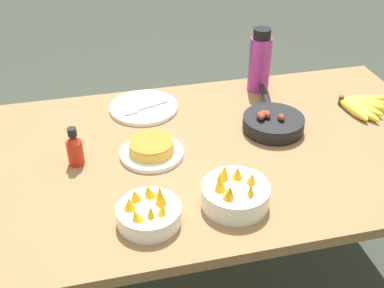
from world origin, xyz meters
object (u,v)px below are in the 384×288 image
Objects in this scene: hot_sauce_bottle at (75,149)px; banana_bunch at (361,105)px; skillet at (273,122)px; fruit_bowl_citrus at (235,193)px; fruit_bowl_mango at (149,212)px; empty_plate_far_right at (144,107)px; frittata_plate_center at (152,149)px; water_bottle at (260,62)px.

banana_bunch is at bearing 5.56° from hot_sauce_bottle.
fruit_bowl_citrus reaches higher than skillet.
fruit_bowl_mango is 1.34× the size of hot_sauce_bottle.
empty_plate_far_right is 1.33× the size of fruit_bowl_citrus.
banana_bunch is 0.83m from frittata_plate_center.
fruit_bowl_citrus is 0.76× the size of water_bottle.
fruit_bowl_mango is at bearing -176.59° from fruit_bowl_citrus.
hot_sauce_bottle is (-0.69, -0.05, 0.03)m from skillet.
frittata_plate_center is 0.32m from fruit_bowl_mango.
frittata_plate_center is at bearing 108.69° from skillet.
fruit_bowl_mango is at bearing 137.33° from skillet.
fruit_bowl_mango is 0.69× the size of water_bottle.
skillet is (-0.38, -0.05, 0.01)m from banana_bunch.
skillet is at bearing 54.35° from fruit_bowl_citrus.
fruit_bowl_citrus is (0.19, -0.30, 0.02)m from frittata_plate_center.
empty_plate_far_right is 0.62m from fruit_bowl_citrus.
fruit_bowl_citrus is at bearing 3.41° from fruit_bowl_mango.
banana_bunch is 0.77× the size of water_bottle.
frittata_plate_center reaches higher than banana_bunch.
banana_bunch is 0.54× the size of skillet.
water_bottle reaches higher than frittata_plate_center.
frittata_plate_center is (-0.83, -0.11, 0.00)m from banana_bunch.
fruit_bowl_mango is 0.37m from hot_sauce_bottle.
banana_bunch is 1.07m from hot_sauce_bottle.
banana_bunch is 1.02× the size of fruit_bowl_citrus.
fruit_bowl_mango reaches higher than empty_plate_far_right.
water_bottle reaches higher than fruit_bowl_mango.
fruit_bowl_citrus reaches higher than empty_plate_far_right.
fruit_bowl_mango is (-0.50, -0.37, 0.01)m from skillet.
water_bottle reaches higher than fruit_bowl_citrus.
hot_sauce_bottle is (-0.24, 0.01, 0.04)m from frittata_plate_center.
skillet is 1.87× the size of fruit_bowl_citrus.
skillet is 0.63m from fruit_bowl_mango.
banana_bunch is 0.98m from fruit_bowl_mango.
fruit_bowl_citrus is 0.53m from hot_sauce_bottle.
fruit_bowl_mango is 0.88m from water_bottle.
banana_bunch is at bearing 7.87° from frittata_plate_center.
empty_plate_far_right is at bearing -173.30° from water_bottle.
banana_bunch is 0.77× the size of empty_plate_far_right.
hot_sauce_bottle is at bearing 144.86° from fruit_bowl_citrus.
banana_bunch is 1.12× the size of fruit_bowl_mango.
skillet is at bearing 7.55° from frittata_plate_center.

